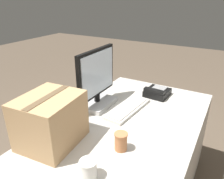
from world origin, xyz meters
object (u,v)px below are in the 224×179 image
Objects in this scene: keyboard at (127,108)px; paper_cup_right at (121,141)px; monitor at (97,82)px; cardboard_box at (51,120)px; paper_cup_left at (88,169)px; desk_phone at (157,92)px.

keyboard is 0.46m from paper_cup_right.
keyboard is at bearing 21.25° from paper_cup_right.
keyboard is (0.04, -0.24, -0.18)m from monitor.
keyboard is 1.23× the size of cardboard_box.
paper_cup_right reaches higher than paper_cup_left.
monitor reaches higher than keyboard.
paper_cup_right reaches higher than keyboard.
paper_cup_left is at bearing -150.05° from monitor.
monitor is 0.75m from paper_cup_left.
keyboard is 0.37m from desk_phone.
monitor is at bearing 46.64° from paper_cup_right.
desk_phone is (0.35, -0.11, 0.02)m from keyboard.
paper_cup_right is at bearing -171.48° from desk_phone.
desk_phone is at bearing -19.57° from cardboard_box.
paper_cup_right is 0.41m from cardboard_box.
paper_cup_left is at bearing 171.43° from paper_cup_right.
keyboard is 4.74× the size of paper_cup_left.
desk_phone is (0.39, -0.35, -0.16)m from monitor.
cardboard_box is (-0.52, -0.03, -0.04)m from monitor.
monitor is at bearing 2.83° from cardboard_box.
paper_cup_right is (-0.38, -0.41, -0.14)m from monitor.
paper_cup_right is at bearing -70.56° from cardboard_box.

